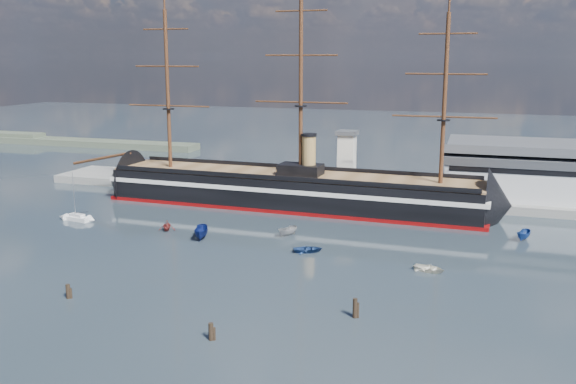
% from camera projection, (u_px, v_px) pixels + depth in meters
% --- Properties ---
extents(ground, '(600.00, 600.00, 0.00)m').
position_uv_depth(ground, '(295.00, 230.00, 131.18)').
color(ground, '#1F2A33').
rests_on(ground, ground).
extents(quay, '(180.00, 18.00, 2.00)m').
position_uv_depth(quay, '(376.00, 198.00, 161.54)').
color(quay, slate).
rests_on(quay, ground).
extents(quay_tower, '(5.00, 5.00, 15.00)m').
position_uv_depth(quay_tower, '(347.00, 160.00, 158.89)').
color(quay_tower, silver).
rests_on(quay_tower, ground).
extents(shoreline, '(120.00, 10.00, 4.00)m').
position_uv_depth(shoreline, '(41.00, 140.00, 261.93)').
color(shoreline, '#3F4C38').
rests_on(shoreline, ground).
extents(warship, '(113.07, 18.45, 53.94)m').
position_uv_depth(warship, '(285.00, 189.00, 151.61)').
color(warship, black).
rests_on(warship, ground).
extents(sailboat, '(6.86, 3.26, 10.56)m').
position_uv_depth(sailboat, '(77.00, 217.00, 138.74)').
color(sailboat, silver).
rests_on(sailboat, ground).
extents(motorboat_a, '(8.03, 5.07, 3.02)m').
position_uv_depth(motorboat_a, '(202.00, 239.00, 124.90)').
color(motorboat_a, navy).
rests_on(motorboat_a, ground).
extents(motorboat_b, '(2.60, 3.56, 1.54)m').
position_uv_depth(motorboat_b, '(308.00, 252.00, 116.45)').
color(motorboat_b, navy).
rests_on(motorboat_b, ground).
extents(motorboat_c, '(6.14, 4.29, 2.31)m').
position_uv_depth(motorboat_c, '(288.00, 236.00, 126.78)').
color(motorboat_c, gray).
rests_on(motorboat_c, ground).
extents(motorboat_d, '(6.88, 5.02, 2.31)m').
position_uv_depth(motorboat_d, '(167.00, 230.00, 130.97)').
color(motorboat_d, maroon).
rests_on(motorboat_d, ground).
extents(motorboat_e, '(2.15, 3.48, 1.52)m').
position_uv_depth(motorboat_e, '(429.00, 271.00, 105.94)').
color(motorboat_e, silver).
rests_on(motorboat_e, ground).
extents(motorboat_f, '(6.46, 3.98, 2.43)m').
position_uv_depth(motorboat_f, '(523.00, 240.00, 123.86)').
color(motorboat_f, navy).
rests_on(motorboat_f, ground).
extents(piling_near_left, '(0.64, 0.64, 2.86)m').
position_uv_depth(piling_near_left, '(69.00, 298.00, 94.15)').
color(piling_near_left, black).
rests_on(piling_near_left, ground).
extents(piling_near_mid, '(0.64, 0.64, 2.96)m').
position_uv_depth(piling_near_mid, '(211.00, 340.00, 80.31)').
color(piling_near_mid, black).
rests_on(piling_near_mid, ground).
extents(piling_near_right, '(0.64, 0.64, 3.44)m').
position_uv_depth(piling_near_right, '(355.00, 318.00, 87.21)').
color(piling_near_right, black).
rests_on(piling_near_right, ground).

